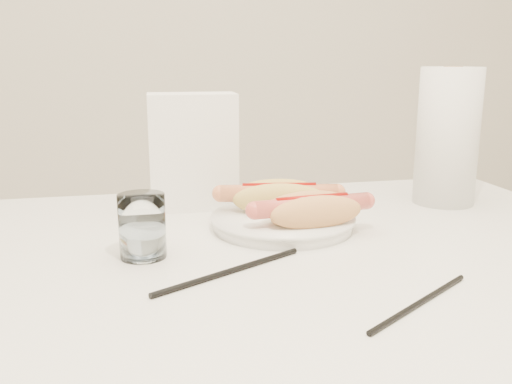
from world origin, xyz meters
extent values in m
cube|color=white|center=(0.00, 0.00, 0.73)|extent=(1.20, 0.80, 0.04)
cylinder|color=silver|center=(0.54, 0.34, 0.35)|extent=(0.04, 0.04, 0.71)
cylinder|color=white|center=(0.05, 0.09, 0.76)|extent=(0.28, 0.28, 0.02)
ellipsoid|color=#E2BE5A|center=(0.05, 0.11, 0.80)|extent=(0.16, 0.07, 0.05)
ellipsoid|color=#E2BE5A|center=(0.06, 0.14, 0.80)|extent=(0.16, 0.07, 0.05)
ellipsoid|color=#E2BE5A|center=(0.05, 0.12, 0.78)|extent=(0.15, 0.08, 0.03)
cylinder|color=#DF7F4E|center=(0.05, 0.12, 0.80)|extent=(0.20, 0.06, 0.03)
cylinder|color=#990A05|center=(0.05, 0.12, 0.82)|extent=(0.13, 0.03, 0.01)
ellipsoid|color=#E79F5A|center=(0.09, 0.02, 0.80)|extent=(0.16, 0.05, 0.05)
ellipsoid|color=#E79F5A|center=(0.08, 0.05, 0.80)|extent=(0.16, 0.05, 0.05)
ellipsoid|color=#E79F5A|center=(0.08, 0.04, 0.78)|extent=(0.14, 0.07, 0.03)
cylinder|color=#DC5B4D|center=(0.08, 0.04, 0.80)|extent=(0.19, 0.05, 0.03)
cylinder|color=#990A05|center=(0.08, 0.04, 0.81)|extent=(0.12, 0.02, 0.01)
cylinder|color=silver|center=(-0.18, 0.00, 0.80)|extent=(0.07, 0.07, 0.09)
cylinder|color=black|center=(-0.07, -0.09, 0.75)|extent=(0.22, 0.12, 0.01)
cylinder|color=black|center=(0.13, -0.23, 0.75)|extent=(0.18, 0.12, 0.01)
cube|color=white|center=(-0.08, 0.26, 0.86)|extent=(0.16, 0.09, 0.22)
cube|color=#121F3B|center=(0.07, 0.29, 0.75)|extent=(0.21, 0.21, 0.01)
cylinder|color=white|center=(0.40, 0.19, 0.88)|extent=(0.13, 0.13, 0.26)
camera|label=1|loc=(-0.18, -0.77, 1.03)|focal=39.10mm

